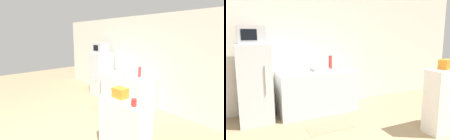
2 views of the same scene
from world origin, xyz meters
The scene contains 11 objects.
wall_back centered at (0.00, 3.32, 1.30)m, with size 8.00×0.06×2.60m, color silver.
refrigerator centered at (-1.44, 2.89, 0.73)m, with size 0.59×0.64×1.47m.
microwave centered at (-1.44, 2.89, 1.62)m, with size 0.47×0.36×0.31m.
counter centered at (-0.21, 2.90, 0.43)m, with size 1.61×0.70×0.87m, color silver.
sink_basin centered at (-0.12, 2.97, 0.90)m, with size 0.34×0.30×0.06m, color #9EA3A8.
bottle_tall centered at (0.16, 3.04, 1.01)m, with size 0.08×0.08×0.30m, color red.
bottle_short centered at (0.27, 2.77, 0.94)m, with size 0.07×0.07×0.16m, color silver.
shelf_cabinet centered at (1.49, 1.08, 0.53)m, with size 0.87×0.34×1.07m, color white.
basket centered at (1.39, 1.10, 1.15)m, with size 0.23×0.18×0.16m, color orange.
jar centered at (1.75, 1.01, 1.12)m, with size 0.08×0.08×0.10m, color red.
kitchen_rug centered at (-0.29, 2.07, 0.00)m, with size 0.85×0.44×0.01m, color #937A5B.
Camera 1 is at (3.28, -0.74, 2.04)m, focal length 28.00 mm.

